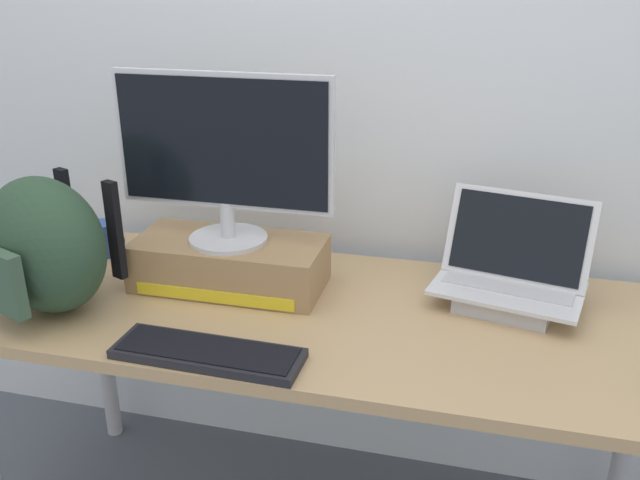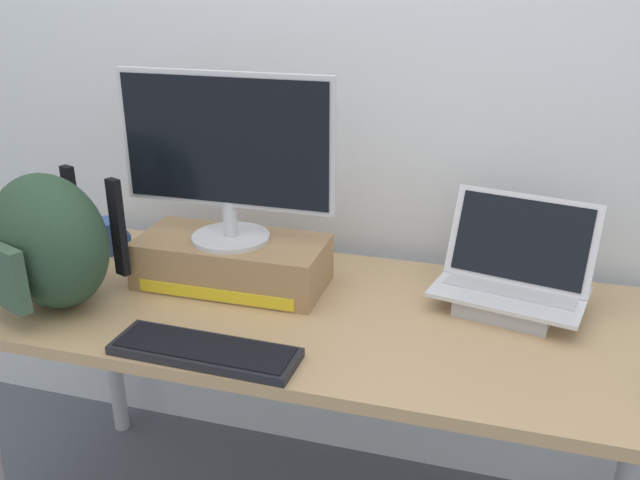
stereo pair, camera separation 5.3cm
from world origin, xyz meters
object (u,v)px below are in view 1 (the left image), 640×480
object	(u,v)px
messenger_backpack	(44,246)
toner_box_yellow	(230,263)
desktop_monitor	(224,155)
coffee_mug	(99,239)
open_laptop	(509,283)
external_keyboard	(208,353)

from	to	relation	value
messenger_backpack	toner_box_yellow	bearing A→B (deg)	52.66
desktop_monitor	coffee_mug	bearing A→B (deg)	167.88
desktop_monitor	open_laptop	distance (m)	0.76
desktop_monitor	external_keyboard	xyz separation A→B (m)	(0.08, -0.34, -0.34)
desktop_monitor	messenger_backpack	xyz separation A→B (m)	(-0.37, -0.22, -0.19)
external_keyboard	coffee_mug	size ratio (longest dim) A/B	3.14
external_keyboard	messenger_backpack	distance (m)	0.49
external_keyboard	coffee_mug	bearing A→B (deg)	141.41
messenger_backpack	coffee_mug	size ratio (longest dim) A/B	3.06
desktop_monitor	external_keyboard	size ratio (longest dim) A/B	1.33
open_laptop	messenger_backpack	size ratio (longest dim) A/B	0.97
desktop_monitor	coffee_mug	xyz separation A→B (m)	(-0.44, 0.09, -0.30)
open_laptop	external_keyboard	size ratio (longest dim) A/B	0.95
external_keyboard	coffee_mug	distance (m)	0.68
toner_box_yellow	coffee_mug	world-z (taller)	toner_box_yellow
coffee_mug	external_keyboard	bearing A→B (deg)	-40.11
toner_box_yellow	external_keyboard	xyz separation A→B (m)	(0.08, -0.34, -0.05)
open_laptop	messenger_backpack	xyz separation A→B (m)	(-1.07, -0.30, 0.11)
desktop_monitor	coffee_mug	size ratio (longest dim) A/B	4.19
external_keyboard	messenger_backpack	size ratio (longest dim) A/B	1.03
open_laptop	coffee_mug	xyz separation A→B (m)	(-1.13, 0.02, -0.01)
toner_box_yellow	messenger_backpack	xyz separation A→B (m)	(-0.37, -0.23, 0.10)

